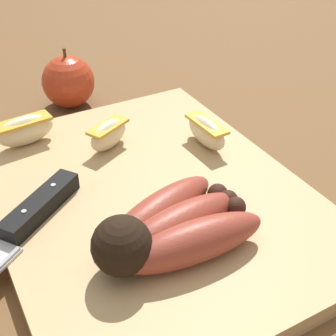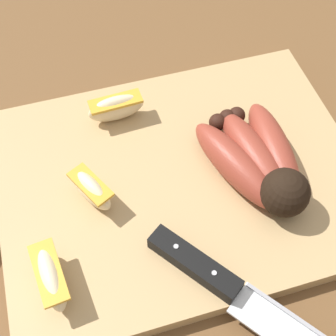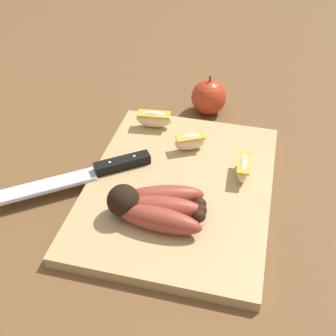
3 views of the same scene
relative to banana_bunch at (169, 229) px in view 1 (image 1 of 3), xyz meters
The scene contains 8 objects.
ground_plane 0.10m from the banana_bunch, 162.53° to the left, with size 6.00×6.00×0.00m, color brown.
cutting_board 0.09m from the banana_bunch, 165.55° to the left, with size 0.40×0.31×0.02m, color tan.
banana_bunch is the anchor object (origin of this frame).
chefs_knife 0.15m from the banana_bunch, 120.12° to the right, with size 0.19×0.24×0.02m.
apple_wedge_near 0.25m from the banana_bunch, 164.59° to the right, with size 0.03×0.07×0.04m.
apple_wedge_middle 0.18m from the banana_bunch, 136.83° to the left, with size 0.07×0.02×0.03m.
apple_wedge_far 0.18m from the banana_bunch, behind, with size 0.04×0.06×0.03m.
whole_apple 0.35m from the banana_bunch, behind, with size 0.08×0.08×0.09m.
Camera 1 is at (0.35, -0.17, 0.32)m, focal length 50.30 mm.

